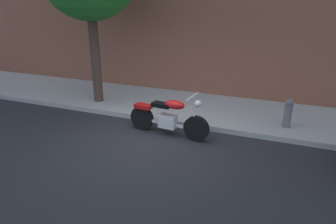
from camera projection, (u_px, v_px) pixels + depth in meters
name	position (u px, v px, depth m)	size (l,w,h in m)	color
ground_plane	(146.00, 143.00, 7.26)	(60.00, 60.00, 0.00)	#28282D
sidewalk	(182.00, 106.00, 9.51)	(25.86, 2.76, 0.14)	#ADADAD
motorcycle	(168.00, 118.00, 7.57)	(2.16, 0.70, 1.13)	black
fire_hydrant	(288.00, 115.00, 7.72)	(0.20, 0.20, 0.91)	slate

